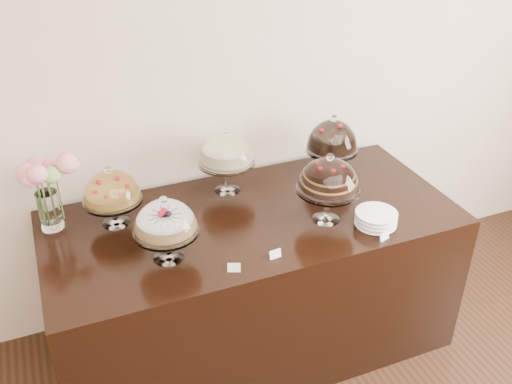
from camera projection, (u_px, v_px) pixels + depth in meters
name	position (u px, v px, depth m)	size (l,w,h in m)	color
wall_back	(261.00, 70.00, 3.27)	(5.00, 0.04, 3.00)	beige
display_counter	(253.00, 282.00, 3.28)	(2.20, 1.00, 0.90)	black
cake_stand_sugar_sponge	(165.00, 221.00, 2.63)	(0.31, 0.31, 0.34)	white
cake_stand_choco_layer	(329.00, 177.00, 2.90)	(0.33, 0.33, 0.39)	white
cake_stand_cheesecake	(226.00, 151.00, 3.16)	(0.32, 0.32, 0.39)	white
cake_stand_dark_choco	(332.00, 138.00, 3.33)	(0.31, 0.31, 0.38)	white
cake_stand_fruit_tart	(111.00, 189.00, 2.89)	(0.30, 0.30, 0.34)	white
flower_vase	(45.00, 182.00, 2.84)	(0.30, 0.27, 0.41)	white
plate_stack	(376.00, 219.00, 2.96)	(0.21, 0.21, 0.07)	white
price_card_left	(234.00, 268.00, 2.64)	(0.06, 0.01, 0.04)	white
price_card_right	(384.00, 236.00, 2.85)	(0.06, 0.01, 0.04)	white
price_card_extra	(275.00, 254.00, 2.73)	(0.06, 0.01, 0.04)	white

